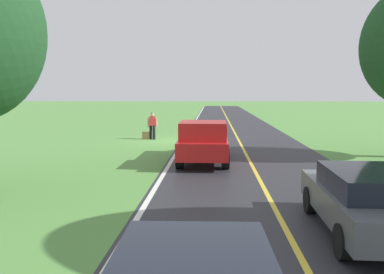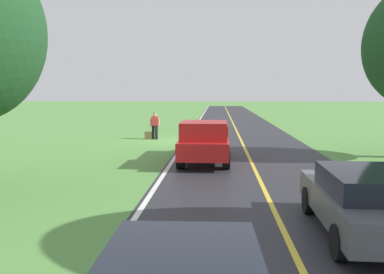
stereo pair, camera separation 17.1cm
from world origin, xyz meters
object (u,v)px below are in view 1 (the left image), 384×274
Objects in this scene: suitcase_carried at (146,136)px; pickup_truck_passing at (204,140)px; hitchhiker_walking at (152,124)px; sedan_mid_oncoming at (366,200)px.

pickup_truck_passing is (-3.88, 8.09, 0.72)m from suitcase_carried.
hitchhiker_walking is 0.39× the size of sedan_mid_oncoming.
hitchhiker_walking is at bearing -67.06° from pickup_truck_passing.
hitchhiker_walking is at bearing -66.92° from sedan_mid_oncoming.
sedan_mid_oncoming is at bearing 19.72° from suitcase_carried.
sedan_mid_oncoming is (-3.64, 8.49, -0.21)m from pickup_truck_passing.
pickup_truck_passing reaches higher than suitcase_carried.
hitchhiker_walking is 8.91m from pickup_truck_passing.
pickup_truck_passing reaches higher than sedan_mid_oncoming.
pickup_truck_passing is (-3.47, 8.21, -0.01)m from hitchhiker_walking.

